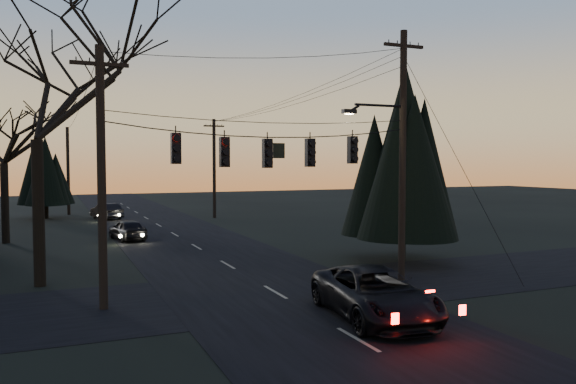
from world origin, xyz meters
name	(u,v)px	position (x,y,z in m)	size (l,w,h in m)	color
main_road	(206,252)	(0.00, 20.00, 0.01)	(8.00, 120.00, 0.02)	black
cross_road	(275,292)	(0.00, 10.00, 0.01)	(60.00, 7.00, 0.02)	black
utility_pole_right	(401,280)	(5.50, 10.00, 0.00)	(5.00, 0.30, 10.00)	black
utility_pole_left	(104,309)	(-6.00, 10.00, 0.00)	(1.80, 0.30, 8.50)	black
utility_pole_far_r	(215,218)	(5.50, 38.00, 0.00)	(1.80, 0.30, 8.50)	black
utility_pole_far_l	(69,215)	(-6.00, 46.00, 0.00)	(0.30, 0.30, 8.00)	black
span_signal_assembly	(269,151)	(-0.24, 10.00, 5.18)	(11.50, 0.44, 1.66)	black
bare_tree_left	(35,80)	(-7.96, 14.54, 7.90)	(11.21, 11.21, 11.29)	black
evergreen_right	(403,161)	(8.20, 13.89, 4.86)	(4.56, 4.56, 8.54)	black
bare_tree_dist	(3,131)	(-10.01, 27.99, 6.62)	(6.23, 6.23, 9.48)	black
evergreen_dist	(45,176)	(-7.88, 43.09, 3.66)	(3.60, 3.60, 6.13)	black
suv_near	(375,294)	(1.51, 5.60, 0.76)	(2.51, 5.45, 1.52)	black
sedan_oncoming_a	(128,230)	(-3.20, 26.49, 0.64)	(1.51, 3.75, 1.28)	black
sedan_oncoming_b	(107,211)	(-3.20, 40.44, 0.66)	(1.39, 3.99, 1.31)	black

